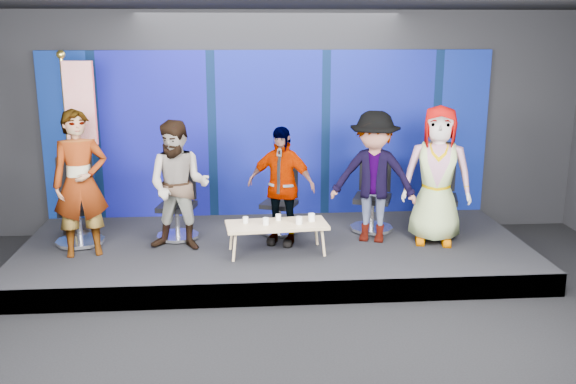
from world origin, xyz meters
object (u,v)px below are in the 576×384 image
panelist_c (281,186)px  panelist_b (179,186)px  coffee_table (277,226)px  chair_a (78,216)px  panelist_a (80,184)px  chair_e (437,206)px  mug_e (312,217)px  mug_c (278,217)px  chair_c (280,210)px  mug_a (246,220)px  flag_stand (77,141)px  panelist_e (437,175)px  mug_b (266,221)px  chair_b (178,213)px  mug_d (299,220)px  panelist_d (374,177)px  chair_d (373,205)px

panelist_c → panelist_b: bearing=-152.1°
coffee_table → chair_a: bearing=167.0°
panelist_a → chair_e: size_ratio=1.63×
mug_e → mug_c: bearing=171.0°
panelist_a → chair_c: (2.65, 0.75, -0.63)m
mug_a → mug_c: same height
coffee_table → mug_e: bearing=8.8°
flag_stand → panelist_e: bearing=-1.0°
coffee_table → mug_b: mug_b is taller
chair_b → mug_d: (1.66, -0.83, 0.10)m
chair_e → panelist_b: bearing=-157.1°
chair_c → flag_stand: bearing=-158.4°
mug_b → chair_a: bearing=165.3°
panelist_b → panelist_a: bearing=-163.4°
chair_a → flag_stand: flag_stand is taller
panelist_b → panelist_c: (1.38, 0.13, -0.06)m
chair_b → mug_a: 1.20m
panelist_e → mug_e: bearing=-157.5°
panelist_b → coffee_table: 1.41m
chair_a → mug_b: chair_a is taller
panelist_b → panelist_c: bearing=16.1°
chair_a → chair_c: size_ratio=1.17×
panelist_b → mug_e: bearing=4.2°
panelist_b → panelist_d: bearing=14.1°
panelist_a → panelist_e: panelist_a is taller
panelist_b → flag_stand: size_ratio=0.67×
chair_a → mug_b: bearing=-29.0°
panelist_e → coffee_table: 2.32m
chair_b → panelist_e: size_ratio=0.57×
panelist_c → coffee_table: (-0.08, -0.41, -0.45)m
chair_a → mug_c: (2.76, -0.49, 0.06)m
mug_a → mug_b: bearing=-20.8°
panelist_c → chair_d: size_ratio=1.45×
panelist_a → chair_c: bearing=1.6°
panelist_c → chair_e: bearing=31.6°
chair_b → chair_d: 2.85m
panelist_a → panelist_b: panelist_a is taller
panelist_a → panelist_d: bearing=-10.2°
chair_d → flag_stand: flag_stand is taller
chair_a → panelist_b: bearing=-28.0°
chair_c → mug_d: 0.98m
panelist_c → coffee_table: 0.61m
panelist_c → chair_d: panelist_c is taller
panelist_d → mug_e: bearing=-139.5°
panelist_c → chair_b: bearing=-171.8°
mug_e → flag_stand: 3.46m
chair_b → mug_d: bearing=-15.7°
panelist_a → panelist_c: 2.64m
panelist_e → mug_a: 2.70m
panelist_a → mug_b: size_ratio=20.41×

